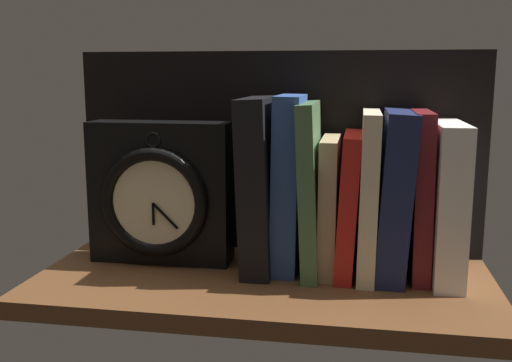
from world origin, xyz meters
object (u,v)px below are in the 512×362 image
Objects in this scene: book_red_requiem at (349,203)px; book_white_catcher at (446,201)px; book_tan_shortstories at (329,205)px; book_cream_twain at (368,193)px; book_maroon_dawkins at (420,195)px; book_black_skeptic at (260,183)px; book_green_romantic at (311,187)px; framed_clock at (160,194)px; book_navy_bierce at (394,194)px; book_blue_modern at (289,183)px.

book_white_catcher reaches higher than book_red_requiem.
book_cream_twain reaches higher than book_tan_shortstories.
book_maroon_dawkins reaches higher than book_tan_shortstories.
book_maroon_dawkins is at bearing 0.00° from book_black_skeptic.
book_green_romantic is at bearing -180.00° from book_red_requiem.
framed_clock is at bearing -177.06° from book_black_skeptic.
book_tan_shortstories is 16.31cm from book_white_catcher.
book_maroon_dawkins reaches higher than framed_clock.
book_navy_bierce is (6.33, 0.00, 1.62)cm from book_red_requiem.
book_black_skeptic is at bearing 180.00° from book_white_catcher.
book_black_skeptic is at bearing -180.00° from book_navy_bierce.
book_black_skeptic is 10.56cm from book_tan_shortstories.
book_tan_shortstories is 0.83× the size of book_maroon_dawkins.
book_black_skeptic is 19.29cm from book_navy_bierce.
book_red_requiem is (12.94, 0.00, -2.50)cm from book_black_skeptic.
book_blue_modern is at bearing 2.31° from framed_clock.
book_blue_modern is 1.09× the size of book_navy_bierce.
book_red_requiem is at bearing 0.00° from book_black_skeptic.
book_cream_twain is at bearing 0.00° from book_blue_modern.
book_tan_shortstories is at bearing -180.00° from book_navy_bierce.
book_cream_twain is 10.77cm from book_white_catcher.
book_black_skeptic is at bearing -180.00° from book_red_requiem.
book_black_skeptic is 26.49cm from book_white_catcher.
book_blue_modern is 1.09× the size of book_cream_twain.
book_green_romantic is 1.12× the size of book_white_catcher.
book_cream_twain is 1.06× the size of book_white_catcher.
book_red_requiem is (8.73, 0.00, -2.66)cm from book_blue_modern.
book_navy_bierce reaches higher than book_cream_twain.
book_blue_modern is at bearing -180.00° from book_navy_bierce.
book_cream_twain is 7.17cm from book_maroon_dawkins.
book_cream_twain is (11.48, 0.00, -1.09)cm from book_blue_modern.
book_green_romantic is 1.21× the size of book_red_requiem.
book_blue_modern reaches higher than book_black_skeptic.
book_maroon_dawkins is at bearing 0.00° from book_green_romantic.
book_blue_modern is at bearing 180.00° from book_cream_twain.
book_red_requiem is 28.28cm from framed_clock.
book_red_requiem is at bearing 0.00° from book_blue_modern.
book_cream_twain is 3.58cm from book_navy_bierce.
book_white_catcher is (18.94, 0.00, -1.30)cm from book_green_romantic.
book_green_romantic is (7.50, 0.00, -0.34)cm from book_black_skeptic.
book_maroon_dawkins is at bearing 180.00° from book_white_catcher.
book_white_catcher is at bearing 0.00° from book_green_romantic.
book_blue_modern is (4.21, 0.00, 0.16)cm from book_black_skeptic.
book_blue_modern is at bearing 180.00° from book_white_catcher.
book_tan_shortstories is at bearing 0.00° from book_black_skeptic.
book_cream_twain is 1.09× the size of framed_clock.
book_white_catcher is (13.50, -0.00, 0.87)cm from book_red_requiem.
book_white_catcher is 1.02× the size of framed_clock.
book_red_requiem is 0.86× the size of book_navy_bierce.
book_blue_modern is at bearing 180.00° from book_tan_shortstories.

